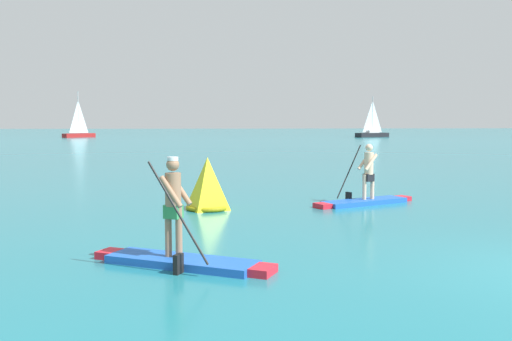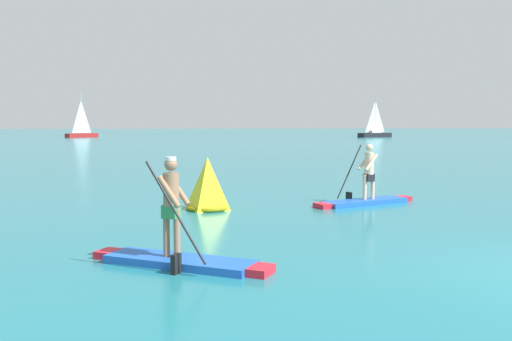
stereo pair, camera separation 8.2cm
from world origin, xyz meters
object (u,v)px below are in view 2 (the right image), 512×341
Objects in this scene: paddleboarder_near_left at (178,246)px; race_marker_buoy at (208,186)px; sailboat_left_horizon at (82,132)px; paddleboarder_mid_center at (365,194)px; sailboat_right_horizon at (375,132)px.

race_marker_buoy is (0.62, 5.83, 0.31)m from paddleboarder_near_left.
paddleboarder_near_left is at bearing 56.44° from sailboat_left_horizon.
paddleboarder_mid_center is 0.44× the size of sailboat_left_horizon.
sailboat_left_horizon is at bearing 131.10° from paddleboarder_near_left.
paddleboarder_near_left is at bearing -96.06° from race_marker_buoy.
race_marker_buoy is 78.92m from sailboat_left_horizon.
sailboat_right_horizon reaches higher than paddleboarder_mid_center.
sailboat_right_horizon is at bearing 98.52° from paddleboarder_near_left.
paddleboarder_near_left is 0.41× the size of sailboat_left_horizon.
sailboat_right_horizon is (47.09, -3.99, -0.08)m from sailboat_left_horizon.
paddleboarder_near_left is 83.96m from sailboat_right_horizon.
sailboat_right_horizon reaches higher than race_marker_buoy.
sailboat_left_horizon reaches higher than race_marker_buoy.
sailboat_left_horizon is at bearing -30.12° from sailboat_right_horizon.
paddleboarder_mid_center is 2.29× the size of race_marker_buoy.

